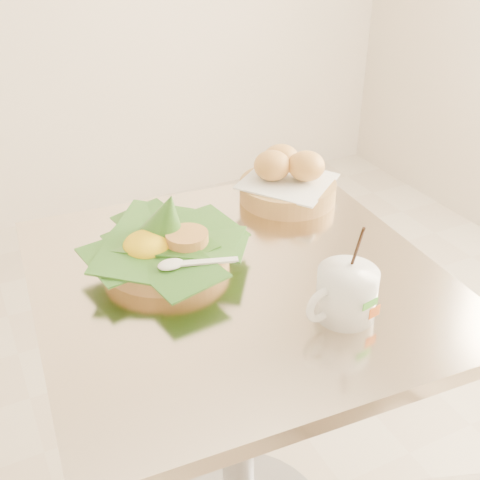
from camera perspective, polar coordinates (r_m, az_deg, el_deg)
name	(u,v)px	position (r m, az deg, el deg)	size (l,w,h in m)	color
cafe_table	(238,368)	(1.21, -0.16, -12.04)	(0.75, 0.75, 0.75)	gray
rice_basket	(165,243)	(1.09, -7.12, -0.30)	(0.29, 0.29, 0.15)	tan
bread_basket	(287,180)	(1.32, 4.49, 5.71)	(0.25, 0.25, 0.11)	tan
coffee_mug	(345,293)	(0.96, 9.96, -4.95)	(0.13, 0.10, 0.17)	white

